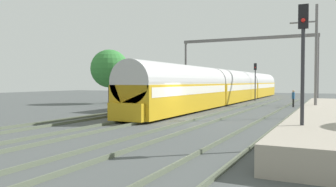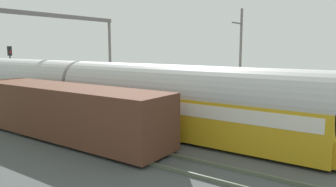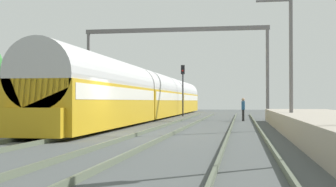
{
  "view_description": "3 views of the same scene",
  "coord_description": "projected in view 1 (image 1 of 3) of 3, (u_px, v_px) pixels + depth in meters",
  "views": [
    {
      "loc": [
        9.26,
        -21.0,
        2.55
      ],
      "look_at": [
        -1.94,
        2.13,
        1.66
      ],
      "focal_mm": 36.26,
      "sensor_mm": 36.0,
      "label": 1
    },
    {
      "loc": [
        -16.72,
        -5.03,
        4.93
      ],
      "look_at": [
        -0.17,
        6.49,
        2.02
      ],
      "focal_mm": 34.34,
      "sensor_mm": 36.0,
      "label": 2
    },
    {
      "loc": [
        5.64,
        -19.4,
        1.51
      ],
      "look_at": [
        -0.97,
        21.71,
        2.19
      ],
      "focal_mm": 48.78,
      "sensor_mm": 36.0,
      "label": 3
    }
  ],
  "objects": [
    {
      "name": "catenary_pole_east_mid",
      "position": [
        315.0,
        59.0,
        23.92
      ],
      "size": [
        1.9,
        0.2,
        8.0
      ],
      "color": "slate",
      "rests_on": "ground"
    },
    {
      "name": "person_crossing",
      "position": [
        293.0,
        97.0,
        34.0
      ],
      "size": [
        0.26,
        0.41,
        1.73
      ],
      "rotation": [
        0.0,
        0.0,
        1.52
      ],
      "color": "#252525",
      "rests_on": "ground"
    },
    {
      "name": "railway_signal_near",
      "position": [
        303.0,
        58.0,
        12.79
      ],
      "size": [
        0.36,
        0.3,
        5.46
      ],
      "color": "#2D2D33",
      "rests_on": "ground"
    },
    {
      "name": "freight_car",
      "position": [
        164.0,
        93.0,
        33.9
      ],
      "size": [
        2.8,
        13.0,
        2.7
      ],
      "color": "#563323",
      "rests_on": "ground"
    },
    {
      "name": "catenary_gantry",
      "position": [
        246.0,
        54.0,
        40.39
      ],
      "size": [
        16.05,
        0.28,
        7.86
      ],
      "color": "slate",
      "rests_on": "ground"
    },
    {
      "name": "track_far_east",
      "position": [
        268.0,
        123.0,
        20.47
      ],
      "size": [
        1.52,
        60.0,
        0.16
      ],
      "color": "#59624E",
      "rests_on": "ground"
    },
    {
      "name": "tree_west_background",
      "position": [
        110.0,
        69.0,
        39.4
      ],
      "size": [
        4.43,
        4.43,
        6.31
      ],
      "color": "#4C3826",
      "rests_on": "ground"
    },
    {
      "name": "track_far_west",
      "position": [
        109.0,
        115.0,
        25.55
      ],
      "size": [
        1.52,
        60.0,
        0.16
      ],
      "color": "#59624E",
      "rests_on": "ground"
    },
    {
      "name": "track_east",
      "position": [
        207.0,
        120.0,
        22.16
      ],
      "size": [
        1.51,
        60.0,
        0.16
      ],
      "color": "#59624E",
      "rests_on": "ground"
    },
    {
      "name": "track_west",
      "position": [
        155.0,
        117.0,
        23.85
      ],
      "size": [
        1.51,
        60.0,
        0.16
      ],
      "color": "#59624E",
      "rests_on": "ground"
    },
    {
      "name": "railway_signal_far",
      "position": [
        255.0,
        77.0,
        45.41
      ],
      "size": [
        0.36,
        0.3,
        5.04
      ],
      "color": "#2D2D33",
      "rests_on": "ground"
    },
    {
      "name": "passenger_train",
      "position": [
        233.0,
        86.0,
        42.56
      ],
      "size": [
        2.93,
        49.2,
        3.82
      ],
      "color": "gold",
      "rests_on": "ground"
    },
    {
      "name": "ground",
      "position": [
        180.0,
        119.0,
        23.01
      ],
      "size": [
        120.0,
        120.0,
        0.0
      ],
      "primitive_type": "plane",
      "color": "#494E4D"
    }
  ]
}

